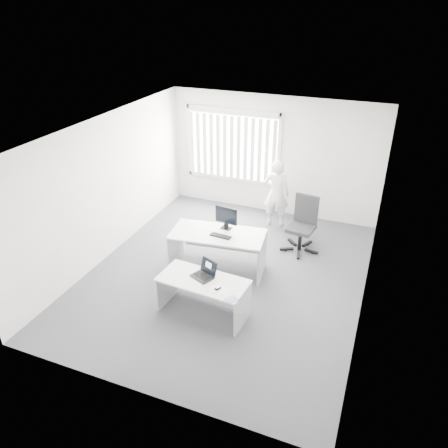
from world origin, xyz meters
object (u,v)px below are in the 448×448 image
at_px(desk_near, 203,289).
at_px(person, 276,193).
at_px(monitor, 226,218).
at_px(laptop, 202,270).
at_px(office_chair, 301,234).
at_px(desk_far, 218,244).

xyz_separation_m(desk_near, person, (0.24, 3.49, 0.31)).
xyz_separation_m(person, monitor, (-0.44, -1.96, 0.24)).
xyz_separation_m(desk_near, laptop, (-0.04, 0.06, 0.32)).
xyz_separation_m(office_chair, person, (-0.80, 0.86, 0.42)).
distance_m(desk_near, laptop, 0.33).
xyz_separation_m(desk_far, laptop, (0.23, -1.23, 0.22)).
distance_m(desk_far, person, 2.27).
height_order(office_chair, person, person).
bearing_deg(desk_near, office_chair, 72.84).
bearing_deg(desk_far, desk_near, -85.10).
relative_size(office_chair, person, 0.74).
xyz_separation_m(laptop, monitor, (-0.15, 1.47, 0.22)).
bearing_deg(office_chair, person, 140.51).
distance_m(office_chair, monitor, 1.78).
bearing_deg(monitor, desk_far, -101.30).
height_order(office_chair, laptop, office_chair).
height_order(desk_near, person, person).
bearing_deg(desk_far, laptop, -86.38).
bearing_deg(person, desk_far, 68.88).
xyz_separation_m(office_chair, monitor, (-1.24, -1.10, 0.66)).
bearing_deg(laptop, office_chair, 91.48).
relative_size(laptop, monitor, 0.78).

